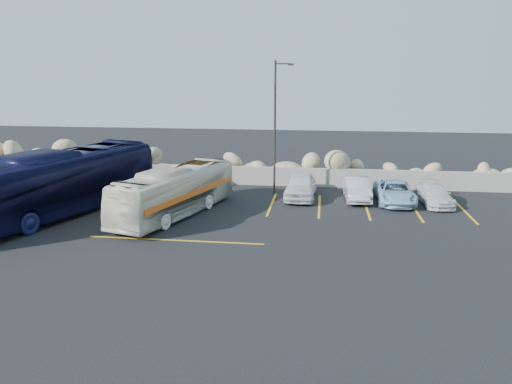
# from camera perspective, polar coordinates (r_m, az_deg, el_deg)

# --- Properties ---
(ground) EXTENTS (90.00, 90.00, 0.00)m
(ground) POSITION_cam_1_polar(r_m,az_deg,el_deg) (22.20, -6.85, -5.79)
(ground) COLOR black
(ground) RESTS_ON ground
(seawall) EXTENTS (60.00, 0.40, 1.20)m
(seawall) POSITION_cam_1_polar(r_m,az_deg,el_deg) (33.39, -1.74, 1.91)
(seawall) COLOR gray
(seawall) RESTS_ON ground
(riprap_pile) EXTENTS (54.00, 2.80, 2.60)m
(riprap_pile) POSITION_cam_1_polar(r_m,az_deg,el_deg) (34.42, -1.42, 3.45)
(riprap_pile) COLOR #968062
(riprap_pile) RESTS_ON ground
(parking_lines) EXTENTS (18.16, 9.36, 0.01)m
(parking_lines) POSITION_cam_1_polar(r_m,az_deg,el_deg) (26.85, 5.82, -2.33)
(parking_lines) COLOR gold
(parking_lines) RESTS_ON ground
(lamppost) EXTENTS (1.14, 0.18, 8.00)m
(lamppost) POSITION_cam_1_polar(r_m,az_deg,el_deg) (30.05, 2.27, 7.75)
(lamppost) COLOR #312F2C
(lamppost) RESTS_ON ground
(vintage_bus) EXTENTS (4.62, 9.26, 2.52)m
(vintage_bus) POSITION_cam_1_polar(r_m,az_deg,el_deg) (26.32, -9.20, 0.05)
(vintage_bus) COLOR silver
(vintage_bus) RESTS_ON ground
(tour_coach) EXTENTS (6.40, 12.54, 3.41)m
(tour_coach) POSITION_cam_1_polar(r_m,az_deg,el_deg) (27.99, -21.49, 1.02)
(tour_coach) COLOR #101135
(tour_coach) RESTS_ON ground
(car_a) EXTENTS (1.89, 4.40, 1.48)m
(car_a) POSITION_cam_1_polar(r_m,az_deg,el_deg) (29.73, 5.13, 0.70)
(car_a) COLOR silver
(car_a) RESTS_ON ground
(car_b) EXTENTS (1.55, 4.00, 1.30)m
(car_b) POSITION_cam_1_polar(r_m,az_deg,el_deg) (29.85, 11.47, 0.35)
(car_b) COLOR silver
(car_b) RESTS_ON ground
(car_c) EXTENTS (1.84, 3.89, 1.10)m
(car_c) POSITION_cam_1_polar(r_m,az_deg,el_deg) (29.99, 19.73, -0.32)
(car_c) COLOR silver
(car_c) RESTS_ON ground
(car_d) EXTENTS (2.11, 4.45, 1.23)m
(car_d) POSITION_cam_1_polar(r_m,az_deg,el_deg) (29.67, 15.57, -0.03)
(car_d) COLOR #9CC2DD
(car_d) RESTS_ON ground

